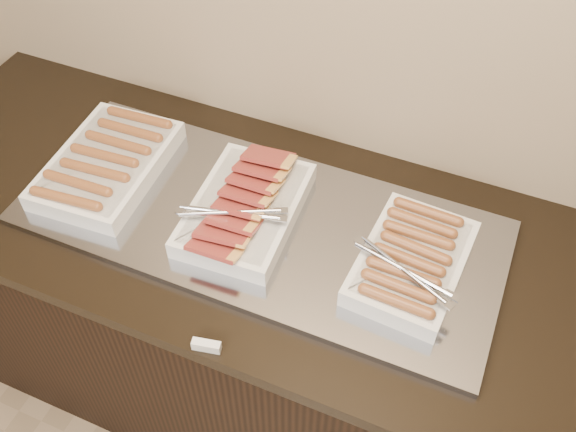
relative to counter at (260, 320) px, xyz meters
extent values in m
cube|color=black|center=(0.00, 0.00, -0.02)|extent=(2.00, 0.70, 0.86)
cube|color=black|center=(0.00, 0.00, 0.43)|extent=(2.06, 0.76, 0.04)
cube|color=#9497A2|center=(0.01, 0.00, 0.46)|extent=(1.20, 0.50, 0.02)
cube|color=silver|center=(-0.42, 0.00, 0.49)|extent=(0.28, 0.41, 0.05)
cylinder|color=brown|center=(-0.43, -0.17, 0.52)|extent=(0.18, 0.04, 0.03)
cylinder|color=brown|center=(-0.43, -0.11, 0.52)|extent=(0.17, 0.03, 0.03)
cylinder|color=brown|center=(-0.42, -0.06, 0.52)|extent=(0.18, 0.04, 0.03)
cylinder|color=brown|center=(-0.43, 0.00, 0.52)|extent=(0.18, 0.04, 0.03)
cylinder|color=brown|center=(-0.42, 0.06, 0.52)|extent=(0.17, 0.03, 0.03)
cylinder|color=brown|center=(-0.42, 0.11, 0.52)|extent=(0.17, 0.03, 0.03)
cylinder|color=brown|center=(-0.42, 0.17, 0.52)|extent=(0.18, 0.04, 0.03)
cube|color=silver|center=(-0.02, 0.00, 0.49)|extent=(0.27, 0.38, 0.05)
cube|color=#9E3334|center=(-0.02, -0.15, 0.52)|extent=(0.13, 0.09, 0.04)
cube|color=#9E3334|center=(-0.03, -0.11, 0.52)|extent=(0.13, 0.10, 0.04)
cube|color=#9E3334|center=(-0.02, -0.06, 0.52)|extent=(0.13, 0.09, 0.04)
cube|color=#9E3334|center=(-0.02, -0.02, 0.53)|extent=(0.13, 0.10, 0.04)
cube|color=#9E3334|center=(-0.02, 0.02, 0.53)|extent=(0.13, 0.09, 0.04)
cube|color=#9E3334|center=(-0.03, 0.06, 0.53)|extent=(0.12, 0.09, 0.04)
cube|color=#9E3334|center=(-0.03, 0.11, 0.54)|extent=(0.13, 0.09, 0.04)
cube|color=#9E3334|center=(-0.03, 0.15, 0.54)|extent=(0.13, 0.10, 0.04)
cube|color=silver|center=(0.40, 0.00, 0.49)|extent=(0.24, 0.35, 0.05)
cylinder|color=brown|center=(0.40, -0.14, 0.52)|extent=(0.15, 0.03, 0.03)
cylinder|color=brown|center=(0.39, -0.10, 0.52)|extent=(0.15, 0.03, 0.03)
cylinder|color=brown|center=(0.39, -0.06, 0.52)|extent=(0.15, 0.03, 0.03)
cylinder|color=brown|center=(0.39, -0.02, 0.52)|extent=(0.15, 0.04, 0.03)
cylinder|color=brown|center=(0.40, 0.02, 0.52)|extent=(0.15, 0.04, 0.03)
cylinder|color=brown|center=(0.39, 0.06, 0.52)|extent=(0.15, 0.03, 0.03)
cylinder|color=brown|center=(0.39, 0.10, 0.52)|extent=(0.15, 0.04, 0.03)
cylinder|color=brown|center=(0.40, 0.14, 0.52)|extent=(0.15, 0.03, 0.03)
cube|color=silver|center=(0.06, -0.36, 0.46)|extent=(0.06, 0.03, 0.02)
camera|label=1|loc=(0.49, -0.93, 1.67)|focal=40.00mm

